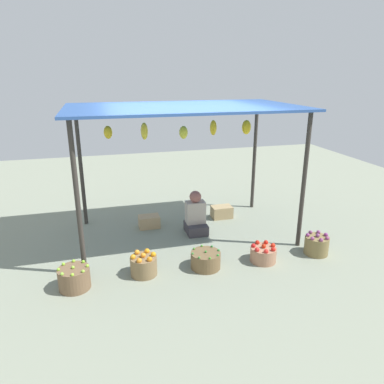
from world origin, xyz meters
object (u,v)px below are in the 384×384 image
object	(u,v)px
basket_oranges	(144,265)
wooden_crate_near_vendor	(149,222)
basket_green_chilies	(206,260)
basket_purple_onions	(316,245)
basket_red_tomatoes	(263,254)
wooden_crate_stacked_rear	(222,212)
vendor_person	(196,217)
basket_limes	(74,278)

from	to	relation	value
basket_oranges	wooden_crate_near_vendor	xyz separation A→B (m)	(0.33, 1.64, -0.04)
basket_green_chilies	basket_purple_onions	world-z (taller)	basket_purple_onions
basket_oranges	basket_red_tomatoes	world-z (taller)	basket_oranges
basket_purple_onions	basket_red_tomatoes	bearing A→B (deg)	-179.88
basket_oranges	wooden_crate_stacked_rear	xyz separation A→B (m)	(1.80, 1.73, -0.03)
basket_red_tomatoes	wooden_crate_near_vendor	world-z (taller)	basket_red_tomatoes
basket_green_chilies	wooden_crate_near_vendor	xyz separation A→B (m)	(-0.59, 1.68, -0.01)
vendor_person	basket_limes	bearing A→B (deg)	-147.60
vendor_person	basket_oranges	xyz separation A→B (m)	(-1.11, -1.20, -0.15)
basket_red_tomatoes	wooden_crate_near_vendor	size ratio (longest dim) A/B	1.04
basket_red_tomatoes	wooden_crate_near_vendor	distance (m)	2.29
basket_limes	basket_red_tomatoes	bearing A→B (deg)	0.16
basket_limes	wooden_crate_stacked_rear	bearing A→B (deg)	33.74
wooden_crate_stacked_rear	basket_purple_onions	bearing A→B (deg)	-62.39
basket_green_chilies	basket_purple_onions	bearing A→B (deg)	-1.47
basket_red_tomatoes	basket_green_chilies	bearing A→B (deg)	176.91
vendor_person	basket_red_tomatoes	xyz separation A→B (m)	(0.72, -1.30, -0.18)
basket_purple_onions	wooden_crate_near_vendor	size ratio (longest dim) A/B	0.98
basket_red_tomatoes	basket_purple_onions	xyz separation A→B (m)	(0.93, 0.00, 0.03)
basket_limes	wooden_crate_stacked_rear	world-z (taller)	basket_limes
basket_limes	basket_red_tomatoes	xyz separation A→B (m)	(2.77, 0.01, -0.03)
vendor_person	basket_purple_onions	xyz separation A→B (m)	(1.64, -1.29, -0.14)
vendor_person	wooden_crate_near_vendor	xyz separation A→B (m)	(-0.78, 0.44, -0.19)
basket_purple_onions	basket_green_chilies	bearing A→B (deg)	178.53
basket_green_chilies	basket_purple_onions	size ratio (longest dim) A/B	1.18
basket_limes	wooden_crate_stacked_rear	distance (m)	3.30
vendor_person	basket_green_chilies	size ratio (longest dim) A/B	1.76
basket_red_tomatoes	wooden_crate_stacked_rear	xyz separation A→B (m)	(-0.03, 1.82, -0.00)
vendor_person	basket_red_tomatoes	distance (m)	1.49
basket_oranges	wooden_crate_near_vendor	size ratio (longest dim) A/B	1.00
basket_oranges	basket_limes	bearing A→B (deg)	-173.83
vendor_person	basket_oranges	world-z (taller)	vendor_person
basket_limes	basket_green_chilies	xyz separation A→B (m)	(1.86, 0.06, -0.03)
vendor_person	basket_purple_onions	world-z (taller)	vendor_person
basket_limes	basket_green_chilies	distance (m)	1.86
vendor_person	basket_green_chilies	distance (m)	1.27
basket_green_chilies	wooden_crate_stacked_rear	world-z (taller)	basket_green_chilies
wooden_crate_near_vendor	basket_limes	bearing A→B (deg)	-126.18
basket_red_tomatoes	vendor_person	bearing A→B (deg)	118.92
wooden_crate_near_vendor	wooden_crate_stacked_rear	size ratio (longest dim) A/B	0.96
vendor_person	wooden_crate_near_vendor	size ratio (longest dim) A/B	2.04
vendor_person	basket_oranges	bearing A→B (deg)	-132.69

